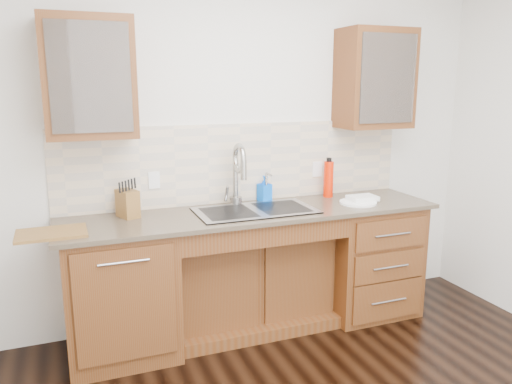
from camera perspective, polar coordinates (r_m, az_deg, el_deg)
name	(u,v)px	position (r m, az deg, el deg)	size (l,w,h in m)	color
wall_back	(237,143)	(3.80, -2.17, 5.63)	(4.00, 0.10, 2.70)	silver
base_cabinet_left	(121,291)	(3.50, -15.21, -10.89)	(0.70, 0.62, 0.88)	#593014
base_cabinet_center	(250,279)	(3.81, -0.71, -9.95)	(1.20, 0.44, 0.70)	#593014
base_cabinet_right	(365,256)	(4.11, 12.37, -7.21)	(0.70, 0.62, 0.88)	#593014
countertop	(255,213)	(3.54, -0.15, -2.37)	(2.70, 0.65, 0.03)	#84705B
backsplash	(240,163)	(3.76, -1.85, 3.34)	(2.70, 0.02, 0.59)	beige
sink	(255,223)	(3.54, -0.06, -3.52)	(0.84, 0.46, 0.19)	#9E9EA5
faucet	(235,178)	(3.67, -2.37, 1.58)	(0.04, 0.04, 0.40)	#999993
filter_tap	(266,186)	(3.78, 1.19, 0.67)	(0.02, 0.02, 0.24)	#999993
upper_cabinet_left	(89,78)	(3.36, -18.56, 12.25)	(0.55, 0.34, 0.75)	#593014
upper_cabinet_right	(375,79)	(4.05, 13.40, 12.46)	(0.55, 0.34, 0.75)	#593014
outlet_left	(154,180)	(3.61, -11.57, 1.33)	(0.08, 0.01, 0.12)	white
outlet_right	(317,169)	(4.02, 7.00, 2.61)	(0.08, 0.01, 0.12)	white
soap_bottle	(265,188)	(3.81, 0.98, 0.42)	(0.09, 0.09, 0.19)	blue
water_bottle	(328,179)	(3.97, 8.28, 1.45)	(0.08, 0.08, 0.28)	red
plate	(358,202)	(3.82, 11.59, -1.18)	(0.28, 0.28, 0.02)	white
dish_towel	(362,198)	(3.86, 12.07, -0.68)	(0.21, 0.15, 0.03)	white
knife_block	(128,204)	(3.46, -14.46, -1.29)	(0.10, 0.17, 0.19)	#A3784D
cutting_board	(51,233)	(3.22, -22.33, -4.39)	(0.40, 0.28, 0.02)	#9E6937
cup_left_a	(80,86)	(3.36, -19.49, 11.30)	(0.12, 0.12, 0.10)	white
cup_left_b	(109,87)	(3.37, -16.41, 11.40)	(0.09, 0.09, 0.08)	white
cup_right_a	(369,86)	(4.02, 12.78, 11.71)	(0.12, 0.12, 0.09)	silver
cup_right_b	(391,85)	(4.14, 15.19, 11.68)	(0.11, 0.11, 0.10)	white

